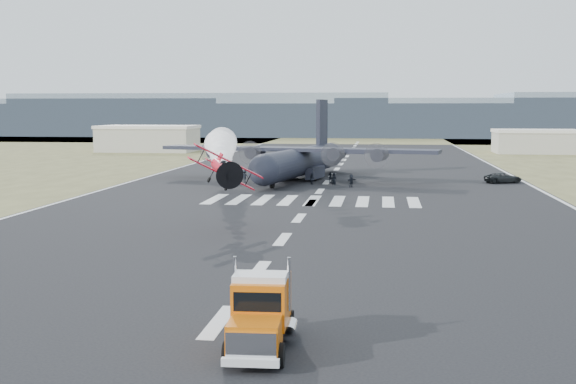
% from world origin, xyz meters
% --- Properties ---
extents(ground, '(500.00, 500.00, 0.00)m').
position_xyz_m(ground, '(0.00, 0.00, 0.00)').
color(ground, black).
rests_on(ground, ground).
extents(scrub_far, '(500.00, 80.00, 0.00)m').
position_xyz_m(scrub_far, '(0.00, 230.00, 0.00)').
color(scrub_far, brown).
rests_on(scrub_far, ground).
extents(runway_markings, '(60.00, 260.00, 0.01)m').
position_xyz_m(runway_markings, '(0.00, 60.00, 0.01)').
color(runway_markings, silver).
rests_on(runway_markings, ground).
extents(ridge_seg_b, '(150.00, 50.00, 15.00)m').
position_xyz_m(ridge_seg_b, '(-130.00, 260.00, 7.50)').
color(ridge_seg_b, slate).
rests_on(ridge_seg_b, ground).
extents(ridge_seg_c, '(150.00, 50.00, 17.00)m').
position_xyz_m(ridge_seg_c, '(-65.00, 260.00, 8.50)').
color(ridge_seg_c, slate).
rests_on(ridge_seg_c, ground).
extents(ridge_seg_d, '(150.00, 50.00, 13.00)m').
position_xyz_m(ridge_seg_d, '(0.00, 260.00, 6.50)').
color(ridge_seg_d, slate).
rests_on(ridge_seg_d, ground).
extents(ridge_seg_e, '(150.00, 50.00, 15.00)m').
position_xyz_m(ridge_seg_e, '(65.00, 260.00, 7.50)').
color(ridge_seg_e, slate).
rests_on(ridge_seg_e, ground).
extents(hangar_left, '(24.50, 14.50, 6.70)m').
position_xyz_m(hangar_left, '(-52.00, 145.00, 3.41)').
color(hangar_left, '#A19F8F').
rests_on(hangar_left, ground).
extents(hangar_right, '(20.50, 12.50, 5.90)m').
position_xyz_m(hangar_right, '(46.00, 150.00, 3.01)').
color(hangar_right, '#A19F8F').
rests_on(hangar_right, ground).
extents(semi_truck, '(2.89, 7.82, 3.49)m').
position_xyz_m(semi_truck, '(2.83, -3.64, 1.71)').
color(semi_truck, black).
rests_on(semi_truck, ground).
extents(aerobatic_biplane, '(6.22, 6.35, 4.53)m').
position_xyz_m(aerobatic_biplane, '(-5.92, 27.41, 5.67)').
color(aerobatic_biplane, red).
extents(smoke_trail, '(10.97, 38.68, 4.31)m').
position_xyz_m(smoke_trail, '(-13.23, 58.76, 5.96)').
color(smoke_trail, white).
extents(transport_aircraft, '(43.22, 35.39, 12.52)m').
position_xyz_m(transport_aircraft, '(-4.36, 75.31, 3.23)').
color(transport_aircraft, black).
rests_on(transport_aircraft, ground).
extents(support_vehicle, '(5.98, 4.18, 1.52)m').
position_xyz_m(support_vehicle, '(26.12, 74.50, 0.76)').
color(support_vehicle, black).
rests_on(support_vehicle, ground).
extents(crew_a, '(0.83, 0.75, 1.89)m').
position_xyz_m(crew_a, '(-7.30, 64.37, 0.95)').
color(crew_a, black).
rests_on(crew_a, ground).
extents(crew_b, '(0.85, 0.95, 1.66)m').
position_xyz_m(crew_b, '(-1.92, 68.68, 0.83)').
color(crew_b, black).
rests_on(crew_b, ground).
extents(crew_c, '(1.25, 0.70, 1.84)m').
position_xyz_m(crew_c, '(-12.21, 70.35, 0.92)').
color(crew_c, black).
rests_on(crew_c, ground).
extents(crew_d, '(1.16, 0.91, 1.77)m').
position_xyz_m(crew_d, '(0.65, 70.78, 0.88)').
color(crew_d, black).
rests_on(crew_d, ground).
extents(crew_e, '(0.89, 0.71, 1.59)m').
position_xyz_m(crew_e, '(1.24, 69.84, 0.80)').
color(crew_e, black).
rests_on(crew_e, ground).
extents(crew_f, '(1.54, 1.68, 1.86)m').
position_xyz_m(crew_f, '(3.95, 65.41, 0.93)').
color(crew_f, black).
rests_on(crew_f, ground).
extents(crew_g, '(0.76, 0.69, 1.71)m').
position_xyz_m(crew_g, '(-6.87, 71.90, 0.86)').
color(crew_g, black).
rests_on(crew_g, ground).
extents(crew_h, '(0.97, 0.82, 1.70)m').
position_xyz_m(crew_h, '(1.27, 68.14, 0.85)').
color(crew_h, black).
rests_on(crew_h, ground).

